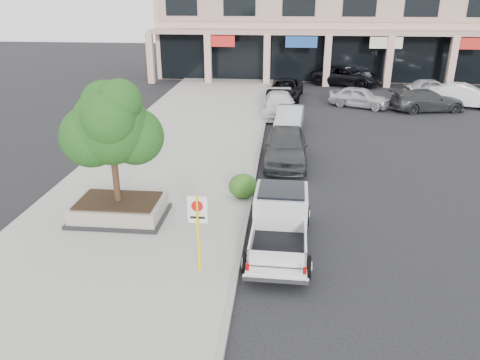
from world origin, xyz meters
name	(u,v)px	position (x,y,z in m)	size (l,w,h in m)	color
ground	(290,245)	(0.00, 0.00, 0.00)	(120.00, 120.00, 0.00)	black
sidewalk	(166,170)	(-5.50, 6.00, 0.07)	(8.00, 52.00, 0.15)	gray
curb	(255,173)	(-1.55, 6.00, 0.07)	(0.20, 52.00, 0.15)	gray
strip_mall	(378,22)	(8.00, 33.93, 4.75)	(40.55, 12.43, 9.50)	tan
planter	(119,209)	(-5.92, 1.05, 0.48)	(3.20, 2.20, 0.68)	black
planter_tree	(116,126)	(-5.79, 1.21, 3.41)	(2.90, 2.55, 4.00)	black
no_parking_sign	(198,224)	(-2.56, -1.96, 1.63)	(0.55, 0.09, 2.30)	yellow
hedge	(243,186)	(-1.80, 3.19, 0.62)	(1.10, 0.99, 0.94)	#214413
pickup_truck	(280,224)	(-0.35, -0.15, 0.80)	(1.89, 5.10, 1.60)	silver
curb_car_a	(286,146)	(-0.21, 7.67, 0.82)	(1.93, 4.80, 1.64)	#303235
curb_car_b	(290,119)	(-0.05, 13.17, 0.69)	(1.46, 4.19, 1.38)	#AAAEB2
curb_car_c	(279,105)	(-0.73, 16.64, 0.71)	(1.99, 4.90, 1.42)	silver
curb_car_d	(285,89)	(-0.37, 21.75, 0.71)	(2.36, 5.12, 1.42)	black
lot_car_a	(360,97)	(4.77, 19.51, 0.70)	(1.66, 4.12, 1.41)	#AFB1B8
lot_car_b	(465,96)	(11.97, 20.26, 0.78)	(1.65, 4.74, 1.56)	silver
lot_car_c	(428,101)	(9.13, 18.82, 0.70)	(1.97, 4.85, 1.41)	#2B2E30
lot_car_d	(346,76)	(4.71, 27.51, 0.80)	(2.66, 5.76, 1.60)	black
lot_car_e	(431,88)	(10.61, 23.51, 0.69)	(1.63, 4.04, 1.38)	#A1A2A9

